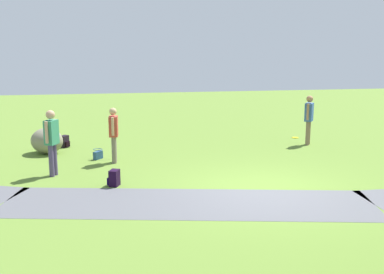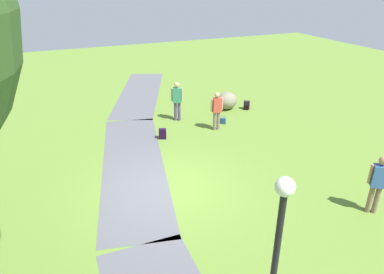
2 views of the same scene
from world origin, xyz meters
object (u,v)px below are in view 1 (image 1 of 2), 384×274
Objects in this scene: man_near_boulder at (309,116)px; backpack_by_boulder at (65,142)px; woman_with_handbag at (114,131)px; handbag_on_grass at (98,155)px; spare_backpack_on_lawn at (114,178)px; passerby_on_path at (52,138)px; frisbee_on_grass at (295,138)px; lawn_boulder at (47,141)px.

backpack_by_boulder is (8.21, -1.10, -0.79)m from man_near_boulder.
woman_with_handbag reaches higher than handbag_on_grass.
man_near_boulder is 4.24× the size of spare_backpack_on_lawn.
spare_backpack_on_lawn is at bearing 28.77° from man_near_boulder.
backpack_by_boulder is (0.00, -3.55, -0.82)m from passerby_on_path.
spare_backpack_on_lawn is 1.61× the size of frisbee_on_grass.
woman_with_handbag is 4.20× the size of handbag_on_grass.
passerby_on_path is (1.60, 1.11, 0.08)m from woman_with_handbag.
frisbee_on_grass is (-8.74, -0.94, -0.40)m from lawn_boulder.
lawn_boulder is 2.66m from woman_with_handbag.
frisbee_on_grass is at bearing -156.17° from passerby_on_path.
woman_with_handbag is 1.95m from passerby_on_path.
lawn_boulder is 3.57× the size of backpack_by_boulder.
lawn_boulder is 3.73× the size of handbag_on_grass.
man_near_boulder is (-6.61, -1.34, 0.06)m from woman_with_handbag.
spare_backpack_on_lawn is (-1.54, 1.22, -0.82)m from passerby_on_path.
spare_backpack_on_lawn is at bearing 98.36° from handbag_on_grass.
man_near_boulder is 0.98× the size of passerby_on_path.
frisbee_on_grass is at bearing -173.84° from lawn_boulder.
handbag_on_grass is at bearing -124.47° from passerby_on_path.
passerby_on_path is at bearing 34.80° from woman_with_handbag.
spare_backpack_on_lawn is at bearing 35.88° from frisbee_on_grass.
woman_with_handbag is 6.75m from man_near_boulder.
backpack_by_boulder is 1.00× the size of spare_backpack_on_lawn.
lawn_boulder is at bearing -37.82° from woman_with_handbag.
frisbee_on_grass is (-6.68, -2.54, -0.92)m from woman_with_handbag.
passerby_on_path reaches higher than handbag_on_grass.
man_near_boulder is at bearing -163.40° from passerby_on_path.
man_near_boulder is 1.55m from frisbee_on_grass.
frisbee_on_grass is (-7.15, -2.02, -0.13)m from handbag_on_grass.
lawn_boulder reaches higher than backpack_by_boulder.
frisbee_on_grass is at bearing -92.88° from man_near_boulder.
backpack_by_boulder is at bearing 0.76° from frisbee_on_grass.
woman_with_handbag reaches higher than frisbee_on_grass.
passerby_on_path reaches higher than frisbee_on_grass.
backpack_by_boulder reaches higher than handbag_on_grass.
woman_with_handbag is 0.93× the size of passerby_on_path.
man_near_boulder is 6.83× the size of frisbee_on_grass.
passerby_on_path is 2.13m from spare_backpack_on_lawn.
woman_with_handbag is 4.03× the size of spare_backpack_on_lawn.
frisbee_on_grass is at bearing -159.14° from woman_with_handbag.
handbag_on_grass is 0.96× the size of backpack_by_boulder.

